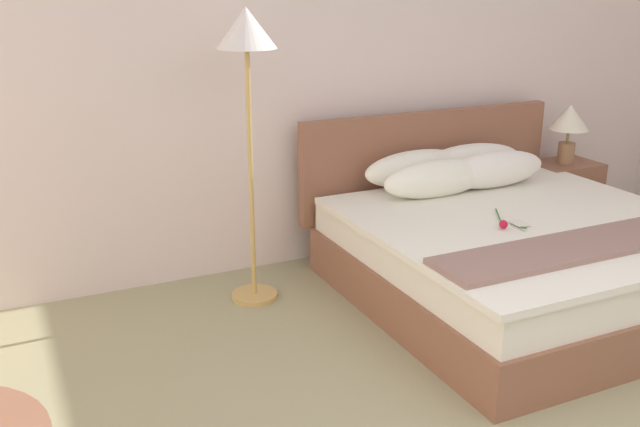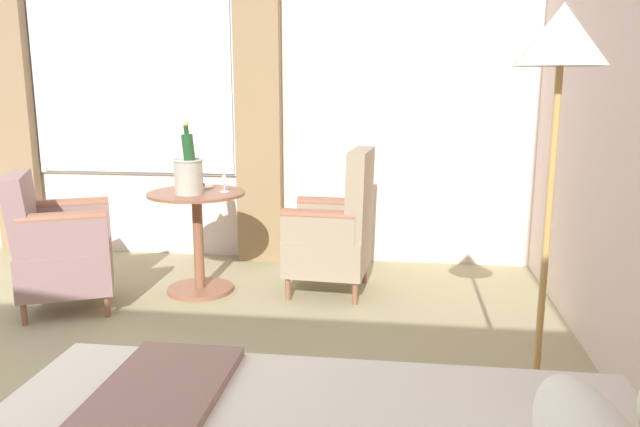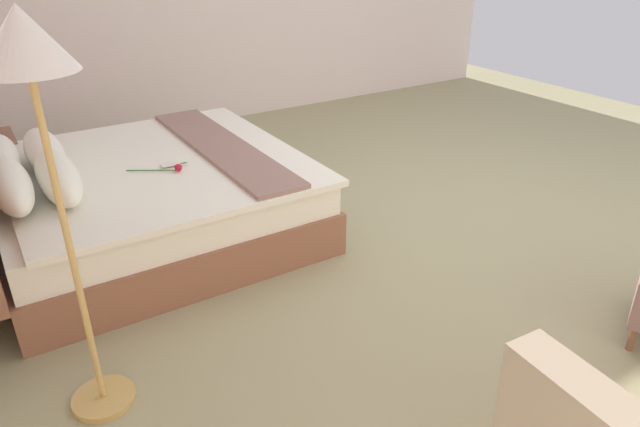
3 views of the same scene
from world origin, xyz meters
name	(u,v)px [view 1 (image 1 of 3)]	position (x,y,z in m)	size (l,w,h in m)	color
wall_headboard_side	(304,26)	(0.00, 3.28, 1.57)	(6.39, 0.12, 3.15)	silver
bed	(510,246)	(0.86, 2.14, 0.32)	(1.97, 2.04, 0.99)	#8D5840
nightstand	(561,197)	(1.98, 2.90, 0.27)	(0.52, 0.37, 0.54)	#8D5840
bedside_lamp	(569,122)	(1.98, 2.90, 0.85)	(0.29, 0.29, 0.44)	#9E714B
floor_lamp_brass	(247,58)	(-0.58, 2.76, 1.45)	(0.34, 0.34, 1.72)	tan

